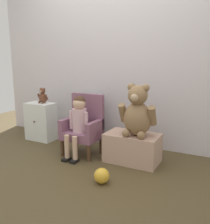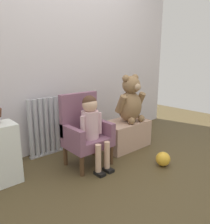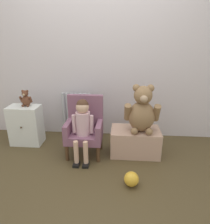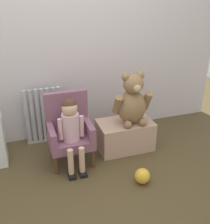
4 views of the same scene
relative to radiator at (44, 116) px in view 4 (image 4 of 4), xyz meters
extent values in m
plane|color=#493C23|center=(0.33, -1.05, -0.33)|extent=(6.00, 6.00, 0.00)
cube|color=silver|center=(0.33, 0.13, 0.87)|extent=(3.80, 0.05, 2.40)
cylinder|color=#AFB2BA|center=(-0.19, 0.00, 0.01)|extent=(0.05, 0.05, 0.64)
cylinder|color=#AFB2BA|center=(-0.12, 0.00, 0.01)|extent=(0.05, 0.05, 0.64)
cylinder|color=#AFB2BA|center=(-0.06, 0.00, 0.01)|extent=(0.05, 0.05, 0.64)
cylinder|color=#AFB2BA|center=(0.00, 0.00, 0.01)|extent=(0.05, 0.05, 0.64)
cylinder|color=#AFB2BA|center=(0.06, 0.00, 0.01)|extent=(0.05, 0.05, 0.64)
cylinder|color=#AFB2BA|center=(0.12, 0.00, 0.01)|extent=(0.05, 0.05, 0.64)
cylinder|color=#AFB2BA|center=(0.19, 0.00, 0.01)|extent=(0.05, 0.05, 0.64)
cube|color=#AFB2BA|center=(0.00, 0.00, -0.32)|extent=(0.43, 0.05, 0.02)
cube|color=#7F5269|center=(0.20, -0.51, -0.08)|extent=(0.44, 0.36, 0.10)
cube|color=#7F5269|center=(0.20, -0.36, 0.19)|extent=(0.44, 0.06, 0.44)
cube|color=#7F5269|center=(0.01, -0.51, 0.04)|extent=(0.06, 0.36, 0.14)
cube|color=#7F5269|center=(0.39, -0.51, 0.04)|extent=(0.06, 0.36, 0.14)
cylinder|color=#4C331E|center=(0.01, -0.66, -0.23)|extent=(0.04, 0.04, 0.20)
cylinder|color=#4C331E|center=(0.39, -0.66, -0.23)|extent=(0.04, 0.04, 0.20)
cylinder|color=#4C331E|center=(0.01, -0.36, -0.23)|extent=(0.04, 0.04, 0.20)
cylinder|color=#4C331E|center=(0.39, -0.36, -0.23)|extent=(0.04, 0.04, 0.20)
cylinder|color=beige|center=(0.20, -0.55, 0.11)|extent=(0.17, 0.17, 0.28)
sphere|color=#D8AD8E|center=(0.20, -0.55, 0.32)|extent=(0.15, 0.15, 0.15)
sphere|color=#472D1E|center=(0.20, -0.55, 0.34)|extent=(0.14, 0.14, 0.14)
cylinder|color=#D8AD8E|center=(0.14, -0.74, -0.16)|extent=(0.06, 0.06, 0.27)
cube|color=black|center=(0.14, -0.76, -0.31)|extent=(0.07, 0.11, 0.03)
cylinder|color=#D8AD8E|center=(0.25, -0.74, -0.16)|extent=(0.06, 0.06, 0.27)
cube|color=black|center=(0.25, -0.76, -0.31)|extent=(0.07, 0.11, 0.03)
cylinder|color=beige|center=(0.09, -0.57, 0.11)|extent=(0.04, 0.04, 0.22)
cylinder|color=beige|center=(0.30, -0.57, 0.11)|extent=(0.04, 0.04, 0.22)
cube|color=tan|center=(0.83, -0.43, -0.16)|extent=(0.60, 0.36, 0.33)
ellipsoid|color=olive|center=(0.89, -0.45, 0.18)|extent=(0.31, 0.27, 0.37)
sphere|color=olive|center=(0.89, -0.46, 0.45)|extent=(0.21, 0.21, 0.21)
sphere|color=tan|center=(0.89, -0.56, 0.43)|extent=(0.09, 0.09, 0.09)
sphere|color=olive|center=(0.81, -0.45, 0.53)|extent=(0.09, 0.09, 0.09)
sphere|color=olive|center=(0.97, -0.45, 0.53)|extent=(0.09, 0.09, 0.09)
cylinder|color=olive|center=(0.72, -0.46, 0.24)|extent=(0.08, 0.16, 0.23)
cylinder|color=olive|center=(1.05, -0.46, 0.24)|extent=(0.08, 0.16, 0.23)
sphere|color=olive|center=(0.80, -0.56, 0.04)|extent=(0.09, 0.09, 0.09)
sphere|color=olive|center=(0.97, -0.56, 0.04)|extent=(0.09, 0.09, 0.09)
sphere|color=gold|center=(0.76, -1.05, -0.25)|extent=(0.15, 0.15, 0.15)
camera|label=1|loc=(1.79, -2.96, 0.82)|focal=40.00mm
camera|label=2|loc=(-1.05, -2.21, 0.75)|focal=35.00mm
camera|label=3|loc=(0.63, -2.69, 1.04)|focal=32.00mm
camera|label=4|loc=(-0.24, -2.94, 1.43)|focal=45.00mm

